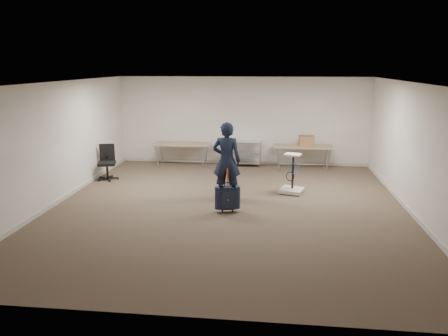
# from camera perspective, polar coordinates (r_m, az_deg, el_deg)

# --- Properties ---
(ground) EXTENTS (9.00, 9.00, 0.00)m
(ground) POSITION_cam_1_polar(r_m,az_deg,el_deg) (10.03, 0.57, -5.11)
(ground) COLOR #4A372C
(ground) RESTS_ON ground
(room_shell) EXTENTS (8.00, 9.00, 9.00)m
(room_shell) POSITION_cam_1_polar(r_m,az_deg,el_deg) (11.32, 1.30, -2.65)
(room_shell) COLOR beige
(room_shell) RESTS_ON ground
(folding_table_left) EXTENTS (1.80, 0.75, 0.73)m
(folding_table_left) POSITION_cam_1_polar(r_m,az_deg,el_deg) (13.94, -5.53, 3.01)
(folding_table_left) COLOR #8E7657
(folding_table_left) RESTS_ON ground
(folding_table_right) EXTENTS (1.80, 0.75, 0.73)m
(folding_table_right) POSITION_cam_1_polar(r_m,az_deg,el_deg) (13.67, 10.27, 2.65)
(folding_table_right) COLOR #8E7657
(folding_table_right) RESTS_ON ground
(wire_shelf) EXTENTS (1.22, 0.47, 0.80)m
(wire_shelf) POSITION_cam_1_polar(r_m,az_deg,el_deg) (13.96, 2.36, 2.08)
(wire_shelf) COLOR silver
(wire_shelf) RESTS_ON ground
(person) EXTENTS (0.71, 0.49, 1.86)m
(person) POSITION_cam_1_polar(r_m,az_deg,el_deg) (10.48, 0.34, 1.00)
(person) COLOR black
(person) RESTS_ON ground
(suitcase) EXTENTS (0.40, 0.29, 0.99)m
(suitcase) POSITION_cam_1_polar(r_m,az_deg,el_deg) (9.58, 0.46, -3.89)
(suitcase) COLOR black
(suitcase) RESTS_ON ground
(office_chair) EXTENTS (0.60, 0.60, 0.99)m
(office_chair) POSITION_cam_1_polar(r_m,az_deg,el_deg) (12.74, -14.99, -0.12)
(office_chair) COLOR black
(office_chair) RESTS_ON ground
(equipment_cart) EXTENTS (0.69, 0.69, 1.01)m
(equipment_cart) POSITION_cam_1_polar(r_m,az_deg,el_deg) (11.16, 8.86, -1.90)
(equipment_cart) COLOR beige
(equipment_cart) RESTS_ON ground
(cardboard_box) EXTENTS (0.45, 0.35, 0.32)m
(cardboard_box) POSITION_cam_1_polar(r_m,az_deg,el_deg) (13.67, 10.69, 3.54)
(cardboard_box) COLOR brown
(cardboard_box) RESTS_ON folding_table_right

